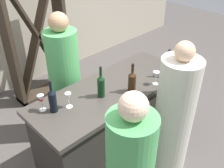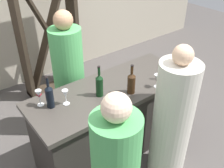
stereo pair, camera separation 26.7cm
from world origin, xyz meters
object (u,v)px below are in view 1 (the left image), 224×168
at_px(wine_bottle_center_amber_brown, 132,81).
at_px(wine_glass_near_center, 68,98).
at_px(wine_bottle_leftmost_near_black, 53,100).
at_px(wine_bottle_second_right_amber_brown, 167,66).
at_px(person_left_guest, 174,116).
at_px(person_server_behind, 65,84).
at_px(wine_rack, 36,35).
at_px(wine_glass_near_right, 41,100).
at_px(wine_bottle_second_left_dark_green, 101,85).
at_px(wine_glass_near_left, 156,76).

height_order(wine_bottle_center_amber_brown, wine_glass_near_center, wine_bottle_center_amber_brown).
xyz_separation_m(wine_bottle_leftmost_near_black, wine_bottle_second_right_amber_brown, (1.29, -0.36, -0.00)).
xyz_separation_m(wine_bottle_leftmost_near_black, person_left_guest, (0.96, -0.72, -0.32)).
xyz_separation_m(wine_bottle_second_right_amber_brown, person_server_behind, (-0.81, 0.88, -0.28)).
height_order(wine_rack, wine_glass_near_right, wine_rack).
xyz_separation_m(wine_bottle_second_left_dark_green, wine_bottle_center_amber_brown, (0.29, -0.16, -0.01)).
relative_size(wine_bottle_second_right_amber_brown, wine_glass_near_center, 2.09).
distance_m(wine_rack, wine_glass_near_right, 1.67).
bearing_deg(wine_glass_near_left, wine_bottle_leftmost_near_black, 160.48).
xyz_separation_m(wine_rack, wine_bottle_leftmost_near_black, (-0.73, -1.55, 0.04)).
distance_m(wine_bottle_second_left_dark_green, wine_glass_near_left, 0.63).
bearing_deg(wine_glass_near_left, wine_bottle_second_left_dark_green, 157.17).
bearing_deg(wine_bottle_second_right_amber_brown, wine_glass_near_right, 161.88).
xyz_separation_m(wine_bottle_center_amber_brown, person_server_behind, (-0.29, 0.81, -0.28)).
relative_size(wine_glass_near_left, wine_glass_near_center, 0.96).
bearing_deg(wine_bottle_second_left_dark_green, person_left_guest, -50.85).
distance_m(wine_glass_near_left, wine_glass_near_center, 0.98).
relative_size(wine_bottle_leftmost_near_black, wine_glass_near_left, 2.21).
bearing_deg(wine_glass_near_center, wine_bottle_center_amber_brown, -20.85).
bearing_deg(person_left_guest, wine_bottle_center_amber_brown, 6.38).
xyz_separation_m(wine_glass_near_center, person_server_behind, (0.34, 0.57, -0.26)).
xyz_separation_m(wine_bottle_leftmost_near_black, wine_bottle_center_amber_brown, (0.77, -0.29, -0.00)).
bearing_deg(wine_glass_near_left, wine_bottle_center_amber_brown, 163.44).
height_order(wine_rack, wine_bottle_second_right_amber_brown, wine_rack).
xyz_separation_m(wine_bottle_center_amber_brown, wine_glass_near_center, (-0.63, 0.24, -0.01)).
height_order(wine_glass_near_left, wine_glass_near_right, wine_glass_near_right).
xyz_separation_m(wine_rack, wine_glass_near_right, (-0.80, -1.46, 0.02)).
xyz_separation_m(wine_rack, wine_bottle_second_left_dark_green, (-0.25, -1.68, 0.04)).
relative_size(wine_glass_near_right, person_server_behind, 0.10).
bearing_deg(wine_bottle_second_right_amber_brown, wine_glass_near_left, -175.08).
bearing_deg(wine_rack, person_server_behind, -103.72).
height_order(wine_glass_near_center, person_server_behind, person_server_behind).
height_order(wine_bottle_second_right_amber_brown, person_server_behind, person_server_behind).
height_order(wine_bottle_leftmost_near_black, wine_glass_near_left, wine_bottle_leftmost_near_black).
relative_size(wine_rack, wine_glass_near_left, 13.00).
bearing_deg(wine_glass_near_right, wine_bottle_center_amber_brown, -24.20).
distance_m(wine_glass_near_center, person_server_behind, 0.71).
bearing_deg(wine_bottle_center_amber_brown, wine_glass_near_center, 159.15).
height_order(wine_bottle_leftmost_near_black, wine_glass_near_center, wine_bottle_leftmost_near_black).
xyz_separation_m(wine_rack, person_left_guest, (0.23, -2.27, -0.29)).
distance_m(wine_bottle_leftmost_near_black, wine_glass_near_right, 0.11).
bearing_deg(person_server_behind, wine_bottle_second_right_amber_brown, 60.98).
xyz_separation_m(wine_glass_near_left, wine_glass_near_right, (-1.13, 0.46, 0.01)).
bearing_deg(wine_bottle_center_amber_brown, wine_rack, 91.14).
distance_m(wine_glass_near_left, person_server_behind, 1.10).
distance_m(wine_bottle_second_right_amber_brown, person_left_guest, 0.59).
height_order(wine_bottle_center_amber_brown, person_left_guest, person_left_guest).
bearing_deg(wine_bottle_second_right_amber_brown, wine_bottle_second_left_dark_green, 164.43).
relative_size(wine_bottle_center_amber_brown, person_server_behind, 0.20).
bearing_deg(wine_bottle_center_amber_brown, person_left_guest, -66.12).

